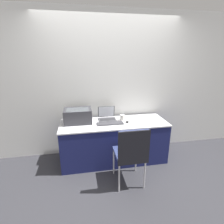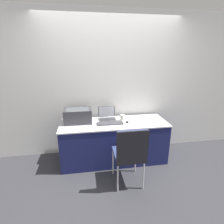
{
  "view_description": "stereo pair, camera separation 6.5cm",
  "coord_description": "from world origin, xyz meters",
  "px_view_note": "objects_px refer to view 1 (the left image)",
  "views": [
    {
      "loc": [
        -0.54,
        -2.45,
        1.83
      ],
      "look_at": [
        -0.03,
        0.35,
        0.91
      ],
      "focal_mm": 28.0,
      "sensor_mm": 36.0,
      "label": 1
    },
    {
      "loc": [
        -0.48,
        -2.46,
        1.83
      ],
      "look_at": [
        -0.03,
        0.35,
        0.91
      ],
      "focal_mm": 28.0,
      "sensor_mm": 36.0,
      "label": 2
    }
  ],
  "objects_px": {
    "external_keyboard": "(110,123)",
    "chair": "(131,151)",
    "mouse": "(127,122)",
    "printer": "(78,115)",
    "coffee_cup": "(122,117)",
    "laptop_left": "(107,117)"
  },
  "relations": [
    {
      "from": "external_keyboard",
      "to": "chair",
      "type": "height_order",
      "value": "chair"
    },
    {
      "from": "printer",
      "to": "external_keyboard",
      "type": "xyz_separation_m",
      "value": [
        0.53,
        -0.18,
        -0.12
      ]
    },
    {
      "from": "external_keyboard",
      "to": "coffee_cup",
      "type": "xyz_separation_m",
      "value": [
        0.25,
        0.15,
        0.04
      ]
    },
    {
      "from": "external_keyboard",
      "to": "chair",
      "type": "bearing_deg",
      "value": -74.82
    },
    {
      "from": "chair",
      "to": "external_keyboard",
      "type": "bearing_deg",
      "value": 105.18
    },
    {
      "from": "printer",
      "to": "external_keyboard",
      "type": "height_order",
      "value": "printer"
    },
    {
      "from": "external_keyboard",
      "to": "chair",
      "type": "distance_m",
      "value": 0.71
    },
    {
      "from": "coffee_cup",
      "to": "laptop_left",
      "type": "bearing_deg",
      "value": 160.95
    },
    {
      "from": "laptop_left",
      "to": "mouse",
      "type": "xyz_separation_m",
      "value": [
        0.32,
        -0.23,
        -0.04
      ]
    },
    {
      "from": "external_keyboard",
      "to": "coffee_cup",
      "type": "distance_m",
      "value": 0.29
    },
    {
      "from": "chair",
      "to": "printer",
      "type": "bearing_deg",
      "value": 130.14
    },
    {
      "from": "laptop_left",
      "to": "external_keyboard",
      "type": "distance_m",
      "value": 0.24
    },
    {
      "from": "printer",
      "to": "chair",
      "type": "height_order",
      "value": "printer"
    },
    {
      "from": "laptop_left",
      "to": "chair",
      "type": "relative_size",
      "value": 0.33
    },
    {
      "from": "external_keyboard",
      "to": "printer",
      "type": "bearing_deg",
      "value": 161.65
    },
    {
      "from": "printer",
      "to": "chair",
      "type": "distance_m",
      "value": 1.14
    },
    {
      "from": "printer",
      "to": "mouse",
      "type": "bearing_deg",
      "value": -11.39
    },
    {
      "from": "external_keyboard",
      "to": "mouse",
      "type": "xyz_separation_m",
      "value": [
        0.3,
        0.01,
        0.0
      ]
    },
    {
      "from": "external_keyboard",
      "to": "mouse",
      "type": "relative_size",
      "value": 7.92
    },
    {
      "from": "printer",
      "to": "coffee_cup",
      "type": "height_order",
      "value": "printer"
    },
    {
      "from": "printer",
      "to": "coffee_cup",
      "type": "distance_m",
      "value": 0.78
    },
    {
      "from": "mouse",
      "to": "chair",
      "type": "height_order",
      "value": "chair"
    }
  ]
}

